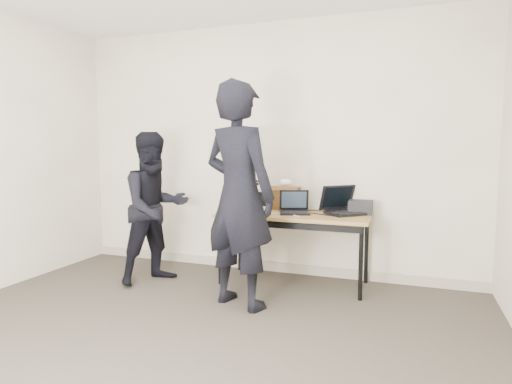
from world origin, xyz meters
The scene contains 13 objects.
room centered at (0.00, 0.00, 1.35)m, with size 4.60×4.60×2.80m.
desk centered at (0.40, 1.88, 0.66)m, with size 1.50×0.65×0.72m.
laptop_beige centered at (-0.05, 1.88, 0.76)m, with size 0.34×0.33×0.21m.
laptop_center centered at (0.40, 1.90, 0.77)m, with size 0.37×0.36×0.23m.
laptop_right centered at (0.87, 2.03, 0.78)m, with size 0.52×0.52×0.28m.
leather_satchel centered at (0.22, 2.11, 0.85)m, with size 0.36×0.18×0.25m.
tissue centered at (0.25, 2.11, 1.00)m, with size 0.13×0.10×0.08m, color white.
equipment_box centered at (1.03, 2.07, 0.79)m, with size 0.23×0.20×0.13m, color black.
power_brick centered at (0.18, 1.71, 0.73)m, with size 0.07×0.04×0.03m, color black.
cables centered at (0.45, 1.88, 0.72)m, with size 1.16×0.43×0.01m.
person_typist centered at (0.10, 1.15, 0.97)m, with size 0.70×0.46×1.93m, color black.
person_observer centered at (-0.95, 1.49, 0.76)m, with size 0.74×0.58×1.53m, color black.
baseboard centered at (0.00, 2.23, 0.05)m, with size 4.50×0.03×0.10m, color #ABA28E.
Camera 1 is at (1.46, -2.21, 1.38)m, focal length 30.00 mm.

